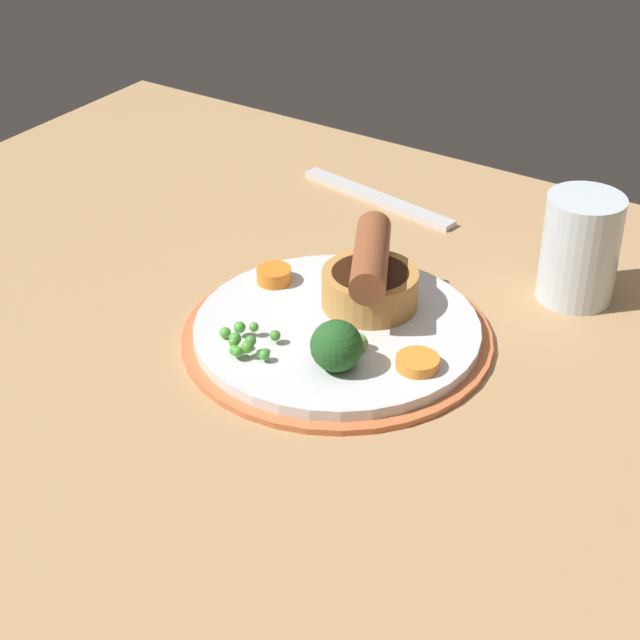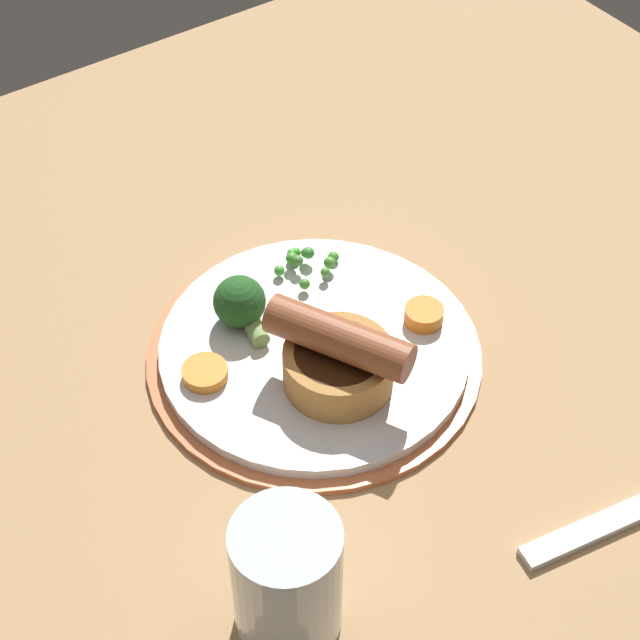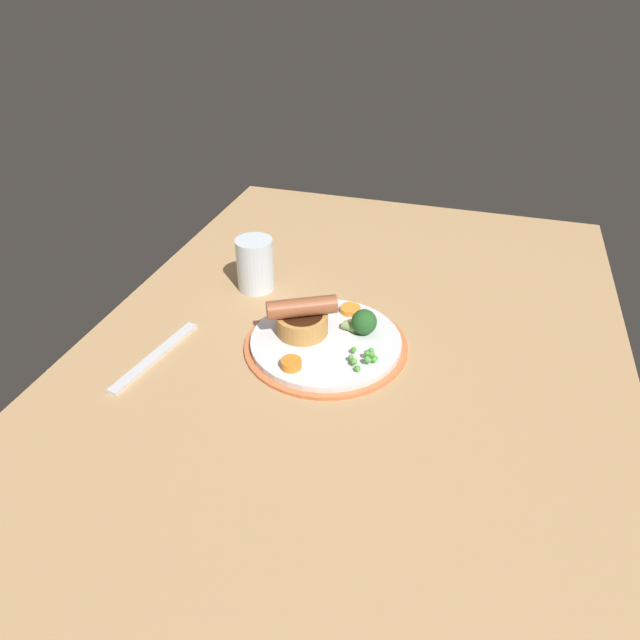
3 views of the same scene
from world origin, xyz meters
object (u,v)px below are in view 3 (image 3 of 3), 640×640
Objects in this scene: dinner_plate at (326,343)px; pea_pile at (365,358)px; carrot_slice_3 at (350,310)px; sausage_pudding at (302,318)px; drinking_glass at (255,264)px; fork at (155,356)px; broccoli_floret_near at (363,323)px; carrot_slice_0 at (291,364)px.

pea_pile is at bearing 59.85° from dinner_plate.
dinner_plate is 8.34cm from carrot_slice_3.
sausage_pudding reaches higher than pea_pile.
pea_pile is 28.77cm from drinking_glass.
fork is at bearing -178.95° from sausage_pudding.
dinner_plate is at bearing -12.03° from carrot_slice_3.
broccoli_floret_near is 30.82cm from fork.
pea_pile is at bearing 110.78° from fork.
dinner_plate is 4.66× the size of pea_pile.
carrot_slice_3 is (-5.05, -3.15, -1.42)cm from broccoli_floret_near.
carrot_slice_0 reaches higher than carrot_slice_3.
carrot_slice_0 is 0.90× the size of carrot_slice_3.
carrot_slice_3 is (-7.45, 5.59, -2.00)cm from sausage_pudding.
broccoli_floret_near is 0.29× the size of fork.
dinner_plate is 1.36× the size of fork.
drinking_glass is (-13.06, -16.35, 4.00)cm from dinner_plate.
pea_pile is at bearing -50.89° from sausage_pudding.
dinner_plate is 8.42× the size of carrot_slice_0.
dinner_plate is at bearing -136.17° from broccoli_floret_near.
sausage_pudding is at bearing -152.57° from broccoli_floret_near.
drinking_glass is (-16.99, -23.11, 2.34)cm from pea_pile.
sausage_pudding is 17.64cm from drinking_glass.
sausage_pudding is at bearing -98.98° from dinner_plate.
pea_pile is 7.26cm from broccoli_floret_near.
drinking_glass reaches higher than carrot_slice_3.
pea_pile is 0.99× the size of broccoli_floret_near.
fork is 1.97× the size of drinking_glass.
sausage_pudding reaches higher than carrot_slice_3.
broccoli_floret_near is 13.34cm from carrot_slice_0.
dinner_plate is 8.48cm from carrot_slice_0.
carrot_slice_3 is at bearing 74.53° from drinking_glass.
broccoli_floret_near is 6.12cm from carrot_slice_3.
carrot_slice_3 is 0.18× the size of fork.
sausage_pudding reaches higher than dinner_plate.
fork is at bearing -53.96° from carrot_slice_3.
fork is (17.96, -24.68, -1.53)cm from carrot_slice_3.
fork is at bearing -16.06° from drinking_glass.
pea_pile is (3.92, 6.76, 1.66)cm from dinner_plate.
sausage_pudding is at bearing -172.14° from carrot_slice_0.
drinking_glass is at bearing -105.47° from carrot_slice_3.
pea_pile is (4.54, 10.63, -1.61)cm from sausage_pudding.
fork is (5.97, -29.72, -1.93)cm from pea_pile.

